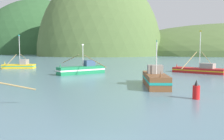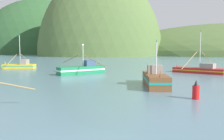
# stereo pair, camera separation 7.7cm
# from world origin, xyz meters

# --- Properties ---
(hill_mid_left) EXTENTS (109.11, 87.28, 101.80)m
(hill_mid_left) POSITION_xyz_m (-31.67, 227.80, 0.00)
(hill_mid_left) COLOR #2D562D
(hill_mid_left) RESTS_ON ground
(hill_far_left) EXTENTS (113.42, 90.73, 67.35)m
(hill_far_left) POSITION_xyz_m (-11.13, 238.18, 0.00)
(hill_far_left) COLOR #47703D
(hill_far_left) RESTS_ON ground
(hill_far_right) EXTENTS (82.07, 65.65, 108.09)m
(hill_far_right) POSITION_xyz_m (17.79, 149.43, 0.00)
(hill_far_right) COLOR #516B38
(hill_far_right) RESTS_ON ground
(fishing_boat_red) EXTENTS (11.81, 10.72, 7.62)m
(fishing_boat_red) POSITION_xyz_m (21.84, 31.10, 0.62)
(fishing_boat_red) COLOR red
(fishing_boat_red) RESTS_ON ground
(fishing_boat_brown) EXTENTS (3.85, 8.21, 5.33)m
(fishing_boat_brown) POSITION_xyz_m (8.71, 17.91, 0.84)
(fishing_boat_brown) COLOR brown
(fishing_boat_brown) RESTS_ON ground
(fishing_boat_yellow) EXTENTS (7.33, 12.04, 7.50)m
(fishing_boat_yellow) POSITION_xyz_m (-12.57, 47.85, 0.65)
(fishing_boat_yellow) COLOR gold
(fishing_boat_yellow) RESTS_ON ground
(fishing_boat_green) EXTENTS (8.57, 13.50, 5.19)m
(fishing_boat_green) POSITION_xyz_m (0.84, 33.12, 0.81)
(fishing_boat_green) COLOR #197A47
(fishing_boat_green) RESTS_ON ground
(channel_buoy) EXTENTS (0.61, 0.61, 1.69)m
(channel_buoy) POSITION_xyz_m (9.71, 10.40, 0.70)
(channel_buoy) COLOR red
(channel_buoy) RESTS_ON ground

